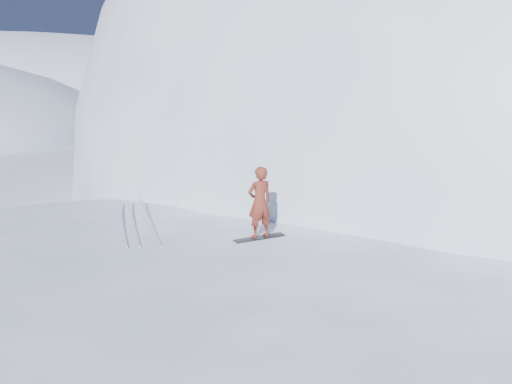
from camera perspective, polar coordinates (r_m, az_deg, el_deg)
near_ridge at (r=14.43m, az=-3.89°, el=-14.98°), size 36.00×28.00×4.80m
summit_peak at (r=42.26m, az=24.62°, el=1.97°), size 60.00×56.00×56.00m
peak_shoulder at (r=31.97m, az=11.31°, el=-0.07°), size 28.00×24.00×18.00m
far_ridge_c at (r=126.73m, az=-24.81°, el=7.91°), size 140.00×90.00×36.00m
wind_bumps at (r=13.70m, az=-10.56°, el=-16.74°), size 16.00×14.40×1.00m
snowboard at (r=13.93m, az=0.42°, el=-5.23°), size 1.51×0.86×0.03m
snowboarder at (r=13.67m, az=0.43°, el=-1.19°), size 0.85×0.72×1.99m
board_tracks at (r=16.37m, az=-13.79°, el=-2.94°), size 2.18×5.89×0.04m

